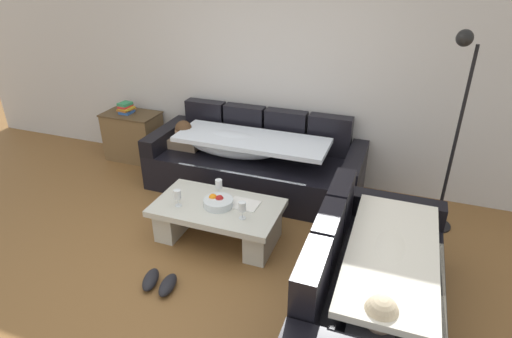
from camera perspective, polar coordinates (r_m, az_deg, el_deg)
ground_plane at (r=3.80m, az=-7.64°, el=-14.19°), size 14.00×14.00×0.00m
back_wall at (r=4.99m, az=2.99°, el=13.76°), size 9.00×0.10×2.70m
couch_along_wall at (r=4.91m, az=-0.63°, el=0.87°), size 2.44×0.92×0.88m
couch_near_window at (r=3.29m, az=15.44°, el=-15.13°), size 0.92×1.88×0.88m
coffee_table at (r=4.09m, az=-5.17°, el=-6.55°), size 1.20×0.68×0.38m
fruit_bowl at (r=3.98m, az=-5.14°, el=-4.45°), size 0.28×0.28×0.10m
wine_glass_near_left at (r=3.99m, az=-10.54°, el=-3.48°), size 0.07×0.07×0.17m
wine_glass_near_right at (r=3.75m, az=-1.88°, el=-5.17°), size 0.07×0.07×0.17m
wine_glass_far_back at (r=4.12m, az=-5.04°, el=-2.09°), size 0.07×0.07×0.17m
open_magazine at (r=4.00m, az=-1.64°, el=-4.76°), size 0.29×0.22×0.01m
side_cabinet at (r=5.89m, az=-16.18°, el=4.29°), size 0.72×0.44×0.64m
book_stack_on_cabinet at (r=5.79m, az=-17.13°, el=7.87°), size 0.19×0.22×0.14m
floor_lamp at (r=4.23m, az=25.08°, el=5.45°), size 0.33×0.31×1.95m
pair_of_shoes at (r=3.74m, az=-12.93°, el=-14.67°), size 0.34×0.30×0.09m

